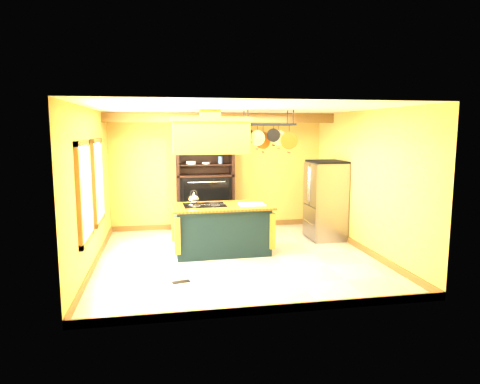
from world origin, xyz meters
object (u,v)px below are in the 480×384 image
object	(u,v)px
kitchen_island	(221,228)
range_hood	(210,134)
pot_rack	(269,131)
hutch	(205,193)
refrigerator	(325,202)

from	to	relation	value
kitchen_island	range_hood	world-z (taller)	range_hood
range_hood	pot_rack	world-z (taller)	same
range_hood	hutch	distance (m)	2.32
range_hood	pot_rack	xyz separation A→B (m)	(1.11, 0.00, 0.06)
pot_rack	refrigerator	distance (m)	2.18
range_hood	hutch	world-z (taller)	range_hood
range_hood	pot_rack	bearing A→B (deg)	0.00
kitchen_island	refrigerator	world-z (taller)	refrigerator
kitchen_island	range_hood	bearing A→B (deg)	178.46
refrigerator	hutch	world-z (taller)	hutch
pot_rack	range_hood	bearing A→B (deg)	180.00
kitchen_island	range_hood	xyz separation A→B (m)	(-0.20, -0.00, 1.78)
range_hood	hutch	size ratio (longest dim) A/B	0.63
pot_rack	hutch	distance (m)	2.57
hutch	pot_rack	bearing A→B (deg)	-61.00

